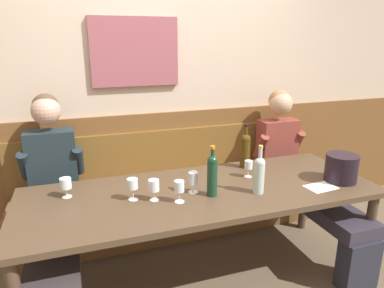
# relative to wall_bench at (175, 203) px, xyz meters

# --- Properties ---
(ground_plane) EXTENTS (6.80, 6.80, 0.02)m
(ground_plane) POSITION_rel_wall_bench_xyz_m (0.00, -0.83, -0.29)
(ground_plane) COLOR brown
(ground_plane) RESTS_ON ground
(room_wall_back) EXTENTS (6.80, 0.12, 2.80)m
(room_wall_back) POSITION_rel_wall_bench_xyz_m (-0.00, 0.26, 1.12)
(room_wall_back) COLOR beige
(room_wall_back) RESTS_ON ground
(wood_wainscot_panel) EXTENTS (6.80, 0.03, 1.10)m
(wood_wainscot_panel) POSITION_rel_wall_bench_xyz_m (0.00, 0.21, 0.27)
(wood_wainscot_panel) COLOR brown
(wood_wainscot_panel) RESTS_ON ground
(wall_bench) EXTENTS (2.78, 0.42, 0.94)m
(wall_bench) POSITION_rel_wall_bench_xyz_m (0.00, 0.00, 0.00)
(wall_bench) COLOR brown
(wall_bench) RESTS_ON ground
(dining_table) EXTENTS (2.48, 0.90, 0.72)m
(dining_table) POSITION_rel_wall_bench_xyz_m (0.00, -0.71, 0.37)
(dining_table) COLOR #4B3927
(dining_table) RESTS_ON ground
(person_right_seat) EXTENTS (0.47, 1.33, 1.34)m
(person_right_seat) POSITION_rel_wall_bench_xyz_m (-1.00, -0.37, 0.38)
(person_right_seat) COLOR #2D362E
(person_right_seat) RESTS_ON ground
(person_left_seat) EXTENTS (0.47, 1.33, 1.28)m
(person_left_seat) POSITION_rel_wall_bench_xyz_m (1.04, -0.39, 0.35)
(person_left_seat) COLOR #242530
(person_left_seat) RESTS_ON ground
(ice_bucket) EXTENTS (0.23, 0.23, 0.20)m
(ice_bucket) POSITION_rel_wall_bench_xyz_m (1.03, -0.88, 0.54)
(ice_bucket) COLOR black
(ice_bucket) RESTS_ON dining_table
(wine_bottle_green_tall) EXTENTS (0.07, 0.07, 0.34)m
(wine_bottle_green_tall) POSITION_rel_wall_bench_xyz_m (0.35, -0.88, 0.58)
(wine_bottle_green_tall) COLOR #B2C7C3
(wine_bottle_green_tall) RESTS_ON dining_table
(wine_bottle_clear_water) EXTENTS (0.08, 0.08, 0.36)m
(wine_bottle_clear_water) POSITION_rel_wall_bench_xyz_m (0.49, -0.40, 0.59)
(wine_bottle_clear_water) COLOR #46300C
(wine_bottle_clear_water) RESTS_ON dining_table
(wine_bottle_amber_mid) EXTENTS (0.07, 0.07, 0.35)m
(wine_bottle_amber_mid) POSITION_rel_wall_bench_xyz_m (0.04, -0.81, 0.60)
(wine_bottle_amber_mid) COLOR #173924
(wine_bottle_amber_mid) RESTS_ON dining_table
(wine_glass_mid_left) EXTENTS (0.07, 0.07, 0.15)m
(wine_glass_mid_left) POSITION_rel_wall_bench_xyz_m (-0.48, -0.71, 0.55)
(wine_glass_mid_left) COLOR silver
(wine_glass_mid_left) RESTS_ON dining_table
(wine_glass_mid_right) EXTENTS (0.07, 0.07, 0.14)m
(wine_glass_mid_right) POSITION_rel_wall_bench_xyz_m (-0.35, -0.76, 0.54)
(wine_glass_mid_right) COLOR silver
(wine_glass_mid_right) RESTS_ON dining_table
(wine_glass_center_front) EXTENTS (0.06, 0.06, 0.13)m
(wine_glass_center_front) POSITION_rel_wall_bench_xyz_m (0.42, -0.60, 0.53)
(wine_glass_center_front) COLOR silver
(wine_glass_center_front) RESTS_ON dining_table
(wine_glass_near_bucket) EXTENTS (0.07, 0.07, 0.15)m
(wine_glass_near_bucket) POSITION_rel_wall_bench_xyz_m (-0.20, -0.84, 0.55)
(wine_glass_near_bucket) COLOR silver
(wine_glass_near_bucket) RESTS_ON dining_table
(wine_glass_left_end) EXTENTS (0.07, 0.07, 0.13)m
(wine_glass_left_end) POSITION_rel_wall_bench_xyz_m (-0.89, -0.53, 0.54)
(wine_glass_left_end) COLOR silver
(wine_glass_left_end) RESTS_ON dining_table
(wine_glass_right_end) EXTENTS (0.07, 0.07, 0.15)m
(wine_glass_right_end) POSITION_rel_wall_bench_xyz_m (-0.07, -0.73, 0.54)
(wine_glass_right_end) COLOR silver
(wine_glass_right_end) RESTS_ON dining_table
(tasting_sheet_left_guest) EXTENTS (0.22, 0.17, 0.00)m
(tasting_sheet_left_guest) POSITION_rel_wall_bench_xyz_m (0.82, -0.94, 0.44)
(tasting_sheet_left_guest) COLOR white
(tasting_sheet_left_guest) RESTS_ON dining_table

